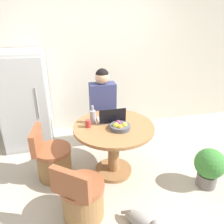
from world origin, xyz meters
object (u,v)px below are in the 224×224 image
object	(u,v)px
chair_near_left_corner	(82,198)
refrigerator	(25,101)
potted_plant	(209,166)
dining_table	(114,140)
laptop	(111,119)
person_seated	(102,105)
bottle	(93,116)
cat	(140,220)
fruit_bowl	(120,126)
chair_left_side	(53,160)

from	to	relation	value
chair_near_left_corner	refrigerator	bearing A→B (deg)	-30.34
chair_near_left_corner	potted_plant	bearing A→B (deg)	-138.13
refrigerator	dining_table	xyz separation A→B (m)	(1.21, -1.09, -0.26)
chair_near_left_corner	laptop	xyz separation A→B (m)	(0.50, 0.78, 0.53)
person_seated	bottle	xyz separation A→B (m)	(-0.24, -0.61, 0.10)
dining_table	laptop	xyz separation A→B (m)	(-0.00, 0.12, 0.26)
cat	person_seated	bearing A→B (deg)	137.58
chair_near_left_corner	fruit_bowl	bearing A→B (deg)	-97.78
laptop	cat	world-z (taller)	laptop
chair_near_left_corner	potted_plant	xyz separation A→B (m)	(1.63, 0.12, 0.04)
potted_plant	fruit_bowl	bearing A→B (deg)	158.07
dining_table	laptop	distance (m)	0.29
person_seated	chair_near_left_corner	bearing A→B (deg)	70.54
potted_plant	laptop	bearing A→B (deg)	149.63
dining_table	chair_near_left_corner	world-z (taller)	chair_near_left_corner
laptop	cat	distance (m)	1.26
person_seated	potted_plant	xyz separation A→B (m)	(1.13, -1.29, -0.44)
dining_table	laptop	world-z (taller)	laptop
dining_table	person_seated	world-z (taller)	person_seated
refrigerator	potted_plant	distance (m)	2.89
person_seated	potted_plant	bearing A→B (deg)	131.42
fruit_bowl	potted_plant	xyz separation A→B (m)	(1.07, -0.43, -0.48)
refrigerator	dining_table	bearing A→B (deg)	-41.89
person_seated	bottle	bearing A→B (deg)	68.44
dining_table	bottle	world-z (taller)	bottle
person_seated	fruit_bowl	xyz separation A→B (m)	(0.06, -0.86, 0.04)
bottle	laptop	bearing A→B (deg)	-4.67
chair_left_side	laptop	bearing A→B (deg)	-81.46
person_seated	dining_table	bearing A→B (deg)	90.80
potted_plant	person_seated	bearing A→B (deg)	131.42
chair_near_left_corner	cat	bearing A→B (deg)	-166.65
cat	potted_plant	world-z (taller)	potted_plant
laptop	fruit_bowl	distance (m)	0.24
chair_near_left_corner	bottle	distance (m)	1.02
refrigerator	cat	bearing A→B (deg)	-57.36
laptop	chair_near_left_corner	bearing A→B (deg)	57.19
laptop	person_seated	bearing A→B (deg)	-89.38
dining_table	fruit_bowl	size ratio (longest dim) A/B	4.10
fruit_bowl	person_seated	bearing A→B (deg)	94.22
fruit_bowl	laptop	bearing A→B (deg)	103.78
laptop	cat	bearing A→B (deg)	94.16
laptop	cat	size ratio (longest dim) A/B	1.02
chair_left_side	fruit_bowl	bearing A→B (deg)	-96.29
refrigerator	fruit_bowl	bearing A→B (deg)	-43.33
chair_left_side	bottle	world-z (taller)	bottle
dining_table	chair_near_left_corner	distance (m)	0.87
laptop	chair_left_side	bearing A→B (deg)	1.43
fruit_bowl	bottle	world-z (taller)	bottle
bottle	cat	distance (m)	1.34
chair_left_side	potted_plant	size ratio (longest dim) A/B	1.39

